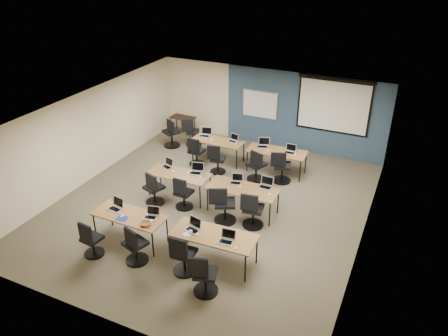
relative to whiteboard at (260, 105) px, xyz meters
The scene contains 58 objects.
floor 4.67m from the whiteboard, 86.12° to the right, with size 8.00×9.00×0.02m, color #6B6354.
ceiling 4.61m from the whiteboard, 86.12° to the right, with size 8.00×9.00×0.02m, color white.
wall_back 0.32m from the whiteboard, 13.87° to the left, with size 8.00×0.04×2.70m, color beige.
wall_front 8.93m from the whiteboard, 88.08° to the right, with size 8.00×0.04×2.70m, color beige.
wall_left 5.77m from the whiteboard, 129.90° to the right, with size 0.04×9.00×2.70m, color beige.
wall_right 6.17m from the whiteboard, 45.83° to the right, with size 0.04×9.00×2.70m, color beige.
blue_accent_panel 1.55m from the whiteboard, ahead, with size 5.50×0.04×2.70m, color #3D5977.
whiteboard is the anchor object (origin of this frame).
projector_screen 2.54m from the whiteboard, ahead, with size 2.40×0.10×1.82m.
training_table_front_left 6.73m from the whiteboard, 96.43° to the right, with size 1.78×0.74×0.73m.
training_table_front_right 6.71m from the whiteboard, 77.77° to the right, with size 1.90×0.79×0.73m.
training_table_mid_left 4.50m from the whiteboard, 99.38° to the right, with size 1.76×0.73×0.73m.
training_table_mid_right 4.60m from the whiteboard, 74.57° to the right, with size 1.87×0.78×0.73m.
training_table_back_left 2.16m from the whiteboard, 110.47° to the right, with size 1.70×0.71×0.73m.
training_table_back_right 2.37m from the whiteboard, 55.13° to the right, with size 1.82×0.76×0.73m.
laptop_0 6.69m from the whiteboard, 100.34° to the right, with size 0.34×0.29×0.26m.
mouse_0 6.87m from the whiteboard, 97.21° to the right, with size 0.06×0.10×0.03m, color white.
task_chair_0 7.69m from the whiteboard, 99.21° to the right, with size 0.46×0.46×0.95m.
laptop_1 6.53m from the whiteboard, 91.96° to the right, with size 0.31×0.27×0.24m.
mouse_1 6.69m from the whiteboard, 91.11° to the right, with size 0.06×0.10×0.04m, color white.
task_chair_1 7.37m from the whiteboard, 91.30° to the right, with size 0.53×0.51×0.99m.
laptop_2 6.61m from the whiteboard, 82.12° to the right, with size 0.34×0.29×0.26m.
mouse_2 6.79m from the whiteboard, 80.75° to the right, with size 0.06×0.09×0.03m, color white.
task_chair_2 7.29m from the whiteboard, 82.26° to the right, with size 0.52×0.52×1.00m.
laptop_3 6.85m from the whiteboard, 75.05° to the right, with size 0.32×0.28×0.25m.
mouse_3 7.09m from the whiteboard, 73.23° to the right, with size 0.06×0.10×0.04m, color white.
task_chair_3 7.77m from the whiteboard, 77.52° to the right, with size 0.53×0.52×1.00m.
laptop_4 4.37m from the whiteboard, 106.25° to the right, with size 0.32×0.27×0.24m.
mouse_4 4.50m from the whiteboard, 101.84° to the right, with size 0.06×0.10×0.04m, color white.
task_chair_4 5.26m from the whiteboard, 102.82° to the right, with size 0.53×0.52×1.00m.
laptop_5 4.18m from the whiteboard, 94.21° to the right, with size 0.36×0.31×0.27m.
mouse_5 4.37m from the whiteboard, 91.09° to the right, with size 0.06×0.10×0.03m, color white.
task_chair_5 5.00m from the whiteboard, 93.71° to the right, with size 0.48×0.48×0.97m.
laptop_6 4.32m from the whiteboard, 77.42° to the right, with size 0.31×0.26×0.23m.
mouse_6 4.53m from the whiteboard, 75.66° to the right, with size 0.05×0.09×0.03m, color white.
task_chair_6 5.19m from the whiteboard, 79.38° to the right, with size 0.62×0.58×1.05m.
laptop_7 4.45m from the whiteboard, 66.92° to the right, with size 0.35×0.29×0.26m.
mouse_7 4.84m from the whiteboard, 66.03° to the right, with size 0.06×0.10×0.03m, color white.
task_chair_7 5.29m from the whiteboard, 71.01° to the right, with size 0.54×0.54×1.02m.
laptop_8 2.22m from the whiteboard, 125.93° to the right, with size 0.36×0.31×0.27m.
mouse_8 2.26m from the whiteboard, 114.30° to the right, with size 0.06×0.10×0.03m, color white.
task_chair_8 2.94m from the whiteboard, 116.08° to the right, with size 0.50×0.50×0.98m.
laptop_9 1.87m from the whiteboard, 97.42° to the right, with size 0.30×0.26×0.23m.
mouse_9 2.01m from the whiteboard, 92.34° to the right, with size 0.05×0.09×0.03m, color white.
task_chair_9 2.89m from the whiteboard, 98.02° to the right, with size 0.49×0.49×0.97m.
laptop_10 1.98m from the whiteboard, 65.49° to the right, with size 0.36×0.30×0.27m.
mouse_10 2.29m from the whiteboard, 62.36° to the right, with size 0.06×0.10×0.03m, color white.
task_chair_10 2.95m from the whiteboard, 70.82° to the right, with size 0.57×0.55×1.02m.
laptop_11 2.52m from the whiteboard, 46.45° to the right, with size 0.32×0.27×0.24m.
mouse_11 2.75m from the whiteboard, 44.94° to the right, with size 0.06×0.10×0.04m, color white.
task_chair_11 3.05m from the whiteboard, 55.84° to the right, with size 0.57×0.55×1.03m.
blue_mousepad 6.93m from the whiteboard, 96.79° to the right, with size 0.26×0.22×0.01m, color navy.
snack_bowl 6.87m from the whiteboard, 91.43° to the right, with size 0.25×0.25×0.06m, color brown.
snack_plate 6.85m from the whiteboard, 82.67° to the right, with size 0.17×0.17×0.01m, color white.
coffee_cup 6.80m from the whiteboard, 82.09° to the right, with size 0.07×0.07×0.07m, color white.
utility_table 2.93m from the whiteboard, 167.91° to the right, with size 0.89×0.50×0.75m.
spare_chair_a 2.60m from the whiteboard, 150.55° to the right, with size 0.57×0.52×1.00m.
spare_chair_b 3.25m from the whiteboard, 149.36° to the right, with size 0.63×0.57×1.05m.
Camera 1 is at (4.59, -9.08, 6.48)m, focal length 35.00 mm.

